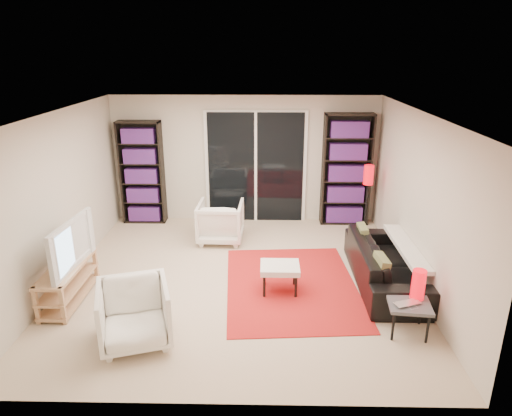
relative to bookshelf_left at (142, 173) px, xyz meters
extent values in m
plane|color=beige|center=(1.95, -2.33, -0.98)|extent=(5.00, 5.00, 0.00)
cube|color=beige|center=(1.95, 0.17, 0.22)|extent=(5.00, 0.02, 2.40)
cube|color=beige|center=(1.95, -4.83, 0.22)|extent=(5.00, 0.02, 2.40)
cube|color=beige|center=(-0.55, -2.33, 0.22)|extent=(0.02, 5.00, 2.40)
cube|color=beige|center=(4.45, -2.33, 0.22)|extent=(0.02, 5.00, 2.40)
cube|color=white|center=(1.95, -2.33, 1.42)|extent=(5.00, 5.00, 0.02)
cube|color=white|center=(2.15, 0.14, 0.07)|extent=(1.92, 0.06, 2.16)
cube|color=black|center=(2.15, 0.10, 0.07)|extent=(1.80, 0.02, 2.10)
cube|color=white|center=(2.15, 0.09, 0.07)|extent=(0.05, 0.02, 2.10)
cube|color=black|center=(0.00, 0.01, 0.00)|extent=(0.80, 0.30, 1.95)
cube|color=#802165|center=(0.00, -0.01, 0.00)|extent=(0.70, 0.22, 1.85)
cube|color=black|center=(3.85, 0.01, 0.07)|extent=(0.90, 0.30, 2.10)
cube|color=#802165|center=(3.85, -0.01, 0.07)|extent=(0.80, 0.22, 2.00)
cube|color=#E4B685|center=(-0.28, -2.97, -0.50)|extent=(0.39, 1.20, 0.04)
cube|color=#E4B685|center=(-0.28, -2.97, -0.73)|extent=(0.39, 1.20, 0.03)
cube|color=#E4B685|center=(-0.28, -2.97, -0.92)|extent=(0.39, 1.20, 0.04)
cube|color=#E4B685|center=(-0.44, -3.53, -0.73)|extent=(0.05, 0.05, 0.50)
cube|color=#E4B685|center=(-0.44, -2.41, -0.73)|extent=(0.05, 0.05, 0.50)
cube|color=#E4B685|center=(-0.11, -3.53, -0.73)|extent=(0.05, 0.05, 0.50)
cube|color=#E4B685|center=(-0.11, -2.41, -0.73)|extent=(0.05, 0.05, 0.50)
imported|color=black|center=(-0.26, -2.97, -0.16)|extent=(0.23, 1.12, 0.64)
cube|color=red|center=(2.72, -2.53, -0.97)|extent=(1.98, 2.58, 0.01)
imported|color=black|center=(4.05, -2.40, -0.67)|extent=(0.82, 2.09, 0.61)
imported|color=white|center=(1.56, -0.93, -0.62)|extent=(0.79, 0.81, 0.71)
imported|color=white|center=(0.86, -3.86, -0.61)|extent=(0.98, 0.99, 0.72)
cube|color=white|center=(2.54, -2.67, -0.62)|extent=(0.53, 0.44, 0.08)
cylinder|color=black|center=(2.33, -2.85, -0.82)|extent=(0.04, 0.04, 0.32)
cylinder|color=black|center=(2.33, -2.50, -0.82)|extent=(0.04, 0.04, 0.32)
cylinder|color=black|center=(2.75, -2.85, -0.82)|extent=(0.04, 0.04, 0.32)
cylinder|color=black|center=(2.76, -2.50, -0.82)|extent=(0.04, 0.04, 0.32)
cube|color=#4F4F54|center=(4.02, -3.61, -0.60)|extent=(0.53, 0.53, 0.04)
cylinder|color=black|center=(3.81, -3.78, -0.79)|extent=(0.03, 0.03, 0.38)
cylinder|color=black|center=(3.86, -3.40, -0.79)|extent=(0.03, 0.03, 0.38)
cylinder|color=black|center=(4.19, -3.82, -0.79)|extent=(0.03, 0.03, 0.38)
cylinder|color=black|center=(4.24, -3.44, -0.79)|extent=(0.03, 0.03, 0.38)
imported|color=silver|center=(4.00, -3.70, -0.56)|extent=(0.36, 0.30, 0.02)
cylinder|color=red|center=(4.14, -3.51, -0.39)|extent=(0.16, 0.16, 0.36)
cylinder|color=black|center=(4.14, -0.54, -0.96)|extent=(0.19, 0.19, 0.03)
cylinder|color=black|center=(4.14, -0.54, -0.49)|extent=(0.03, 0.03, 0.96)
cylinder|color=red|center=(4.14, -0.54, 0.13)|extent=(0.17, 0.17, 0.35)
camera|label=1|loc=(2.33, -8.30, 2.23)|focal=32.00mm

